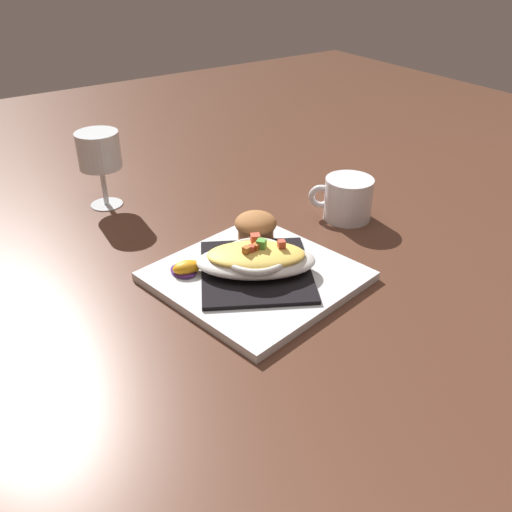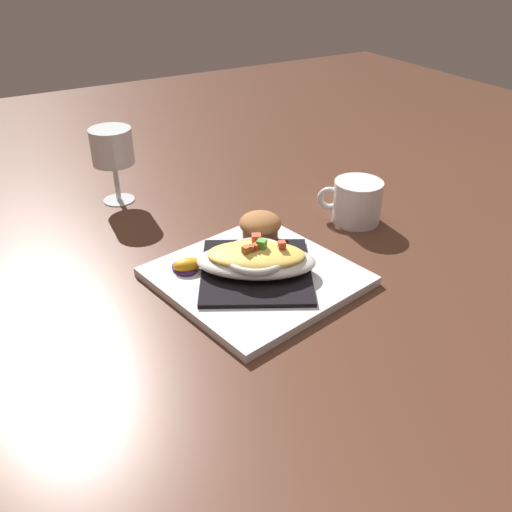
# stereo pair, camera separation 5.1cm
# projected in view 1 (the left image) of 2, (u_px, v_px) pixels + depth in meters

# --- Properties ---
(ground_plane) EXTENTS (2.60, 2.60, 0.00)m
(ground_plane) POSITION_uv_depth(u_px,v_px,m) (256.00, 280.00, 0.86)
(ground_plane) COLOR #523022
(square_plate) EXTENTS (0.32, 0.32, 0.01)m
(square_plate) POSITION_uv_depth(u_px,v_px,m) (256.00, 276.00, 0.86)
(square_plate) COLOR white
(square_plate) RESTS_ON ground_plane
(folded_napkin) EXTENTS (0.24, 0.24, 0.01)m
(folded_napkin) POSITION_uv_depth(u_px,v_px,m) (256.00, 271.00, 0.86)
(folded_napkin) COLOR black
(folded_napkin) RESTS_ON square_plate
(gratin_dish) EXTENTS (0.18, 0.21, 0.05)m
(gratin_dish) POSITION_uv_depth(u_px,v_px,m) (256.00, 259.00, 0.84)
(gratin_dish) COLOR silver
(gratin_dish) RESTS_ON folded_napkin
(muffin) EXTENTS (0.07, 0.07, 0.05)m
(muffin) POSITION_uv_depth(u_px,v_px,m) (256.00, 226.00, 0.94)
(muffin) COLOR #A9673E
(muffin) RESTS_ON square_plate
(orange_garnish) EXTENTS (0.05, 0.05, 0.02)m
(orange_garnish) POSITION_uv_depth(u_px,v_px,m) (186.00, 268.00, 0.85)
(orange_garnish) COLOR #482162
(orange_garnish) RESTS_ON square_plate
(coffee_mug) EXTENTS (0.10, 0.10, 0.08)m
(coffee_mug) POSITION_uv_depth(u_px,v_px,m) (347.00, 201.00, 1.03)
(coffee_mug) COLOR white
(coffee_mug) RESTS_ON ground_plane
(stemmed_glass) EXTENTS (0.08, 0.08, 0.15)m
(stemmed_glass) POSITION_uv_depth(u_px,v_px,m) (99.00, 154.00, 1.04)
(stemmed_glass) COLOR white
(stemmed_glass) RESTS_ON ground_plane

